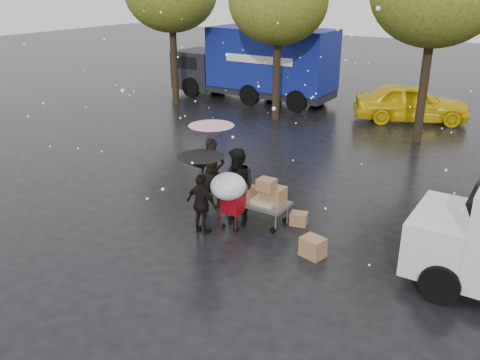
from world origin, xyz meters
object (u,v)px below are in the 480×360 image
Objects in this scene: yellow_taxi at (411,103)px; vendor_cart at (261,196)px; person_black at (202,204)px; shopping_cart at (229,189)px; person_pink at (212,173)px; blue_truck at (256,64)px.

vendor_cart is at bearing 153.82° from yellow_taxi.
shopping_cart is (0.47, 0.44, 0.32)m from person_black.
yellow_taxi is (2.05, 11.55, -0.12)m from person_pink.
person_black is at bearing -128.56° from vendor_cart.
yellow_taxi is at bearing 53.68° from person_pink.
person_black is at bearing -136.66° from shopping_cart.
person_pink is 1.53m from shopping_cart.
shopping_cart is 12.56m from yellow_taxi.
person_pink is 0.22× the size of blue_truck.
person_pink is 11.73m from yellow_taxi.
person_pink is at bearing 140.24° from shopping_cart.
blue_truck is at bearing 65.67° from yellow_taxi.
yellow_taxi is at bearing 85.98° from shopping_cart.
person_pink is 12.86m from blue_truck.
person_pink is at bearing 145.78° from yellow_taxi.
person_black is 1.01× the size of shopping_cart.
yellow_taxi is (0.42, 11.80, 0.07)m from vendor_cart.
person_pink is 1.26× the size of shopping_cart.
shopping_cart is 0.18× the size of blue_truck.
yellow_taxi is at bearing 87.95° from vendor_cart.
person_pink reaches higher than vendor_cart.
person_black is 14.45m from blue_truck.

